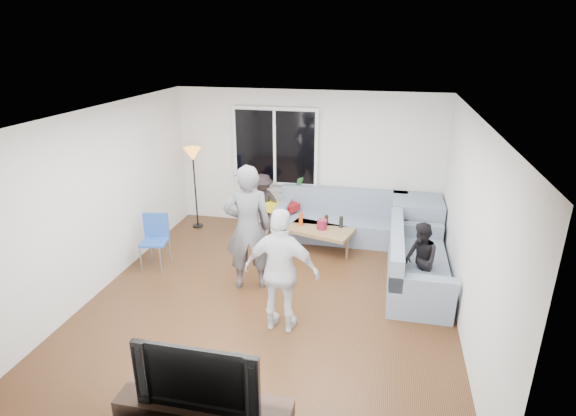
% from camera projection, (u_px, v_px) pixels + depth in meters
% --- Properties ---
extents(floor, '(5.00, 5.50, 0.04)m').
position_uv_depth(floor, '(272.00, 298.00, 6.55)').
color(floor, '#56351C').
rests_on(floor, ground).
extents(ceiling, '(5.00, 5.50, 0.04)m').
position_uv_depth(ceiling, '(270.00, 112.00, 5.62)').
color(ceiling, white).
rests_on(ceiling, ground).
extents(wall_back, '(5.00, 0.04, 2.60)m').
position_uv_depth(wall_back, '(307.00, 160.00, 8.62)').
color(wall_back, silver).
rests_on(wall_back, ground).
extents(wall_front, '(5.00, 0.04, 2.60)m').
position_uv_depth(wall_front, '(183.00, 339.00, 3.56)').
color(wall_front, silver).
rests_on(wall_front, ground).
extents(wall_left, '(0.04, 5.50, 2.60)m').
position_uv_depth(wall_left, '(101.00, 199.00, 6.59)').
color(wall_left, silver).
rests_on(wall_left, ground).
extents(wall_right, '(0.04, 5.50, 2.60)m').
position_uv_depth(wall_right, '(471.00, 228.00, 5.59)').
color(wall_right, silver).
rests_on(wall_right, ground).
extents(window_frame, '(1.62, 0.06, 1.47)m').
position_uv_depth(window_frame, '(275.00, 147.00, 8.58)').
color(window_frame, white).
rests_on(window_frame, wall_back).
extents(window_glass, '(1.50, 0.02, 1.35)m').
position_uv_depth(window_glass, '(275.00, 147.00, 8.54)').
color(window_glass, black).
rests_on(window_glass, window_frame).
extents(window_mullion, '(0.05, 0.03, 1.35)m').
position_uv_depth(window_mullion, '(275.00, 147.00, 8.53)').
color(window_mullion, white).
rests_on(window_mullion, window_frame).
extents(radiator, '(1.30, 0.12, 0.62)m').
position_uv_depth(radiator, '(275.00, 209.00, 8.98)').
color(radiator, silver).
rests_on(radiator, floor).
extents(potted_plant, '(0.26, 0.23, 0.40)m').
position_uv_depth(potted_plant, '(298.00, 186.00, 8.68)').
color(potted_plant, '#2B6B2A').
rests_on(potted_plant, radiator).
extents(vase, '(0.18, 0.18, 0.17)m').
position_uv_depth(vase, '(253.00, 189.00, 8.90)').
color(vase, white).
rests_on(vase, radiator).
extents(sofa_back_section, '(2.30, 0.85, 0.85)m').
position_uv_depth(sofa_back_section, '(341.00, 216.00, 8.33)').
color(sofa_back_section, slate).
rests_on(sofa_back_section, floor).
extents(sofa_right_section, '(2.00, 0.85, 0.85)m').
position_uv_depth(sofa_right_section, '(419.00, 259.00, 6.73)').
color(sofa_right_section, slate).
rests_on(sofa_right_section, floor).
extents(sofa_corner, '(0.85, 0.85, 0.85)m').
position_uv_depth(sofa_corner, '(416.00, 222.00, 8.06)').
color(sofa_corner, slate).
rests_on(sofa_corner, floor).
extents(cushion_yellow, '(0.44, 0.39, 0.14)m').
position_uv_depth(cushion_yellow, '(276.00, 207.00, 8.52)').
color(cushion_yellow, yellow).
rests_on(cushion_yellow, sofa_back_section).
extents(cushion_red, '(0.46, 0.44, 0.13)m').
position_uv_depth(cushion_red, '(288.00, 206.00, 8.55)').
color(cushion_red, maroon).
rests_on(cushion_red, sofa_back_section).
extents(coffee_table, '(1.22, 0.87, 0.40)m').
position_uv_depth(coffee_table, '(320.00, 239.00, 7.92)').
color(coffee_table, '#9D764C').
rests_on(coffee_table, floor).
extents(pitcher, '(0.17, 0.17, 0.17)m').
position_uv_depth(pitcher, '(322.00, 224.00, 7.81)').
color(pitcher, maroon).
rests_on(pitcher, coffee_table).
extents(side_chair, '(0.47, 0.47, 0.86)m').
position_uv_depth(side_chair, '(154.00, 242.00, 7.26)').
color(side_chair, '#254EA1').
rests_on(side_chair, floor).
extents(floor_lamp, '(0.32, 0.32, 1.56)m').
position_uv_depth(floor_lamp, '(195.00, 189.00, 8.69)').
color(floor_lamp, orange).
rests_on(floor_lamp, floor).
extents(player_left, '(0.78, 0.62, 1.87)m').
position_uv_depth(player_left, '(248.00, 228.00, 6.53)').
color(player_left, '#4F5054').
rests_on(player_left, floor).
extents(player_right, '(0.97, 0.45, 1.62)m').
position_uv_depth(player_right, '(282.00, 272.00, 5.59)').
color(player_right, silver).
rests_on(player_right, floor).
extents(spectator_right, '(0.56, 0.63, 1.09)m').
position_uv_depth(spectator_right, '(420.00, 260.00, 6.45)').
color(spectator_right, black).
rests_on(spectator_right, floor).
extents(spectator_back, '(0.77, 0.50, 1.11)m').
position_uv_depth(spectator_back, '(263.00, 203.00, 8.60)').
color(spectator_back, black).
rests_on(spectator_back, floor).
extents(television, '(1.13, 0.15, 0.65)m').
position_uv_depth(television, '(201.00, 371.00, 3.99)').
color(television, black).
rests_on(television, tv_console).
extents(bottle_e, '(0.07, 0.07, 0.20)m').
position_uv_depth(bottle_e, '(341.00, 222.00, 7.87)').
color(bottle_e, black).
rests_on(bottle_e, coffee_table).
extents(bottle_a, '(0.07, 0.07, 0.23)m').
position_uv_depth(bottle_a, '(301.00, 219.00, 7.95)').
color(bottle_a, '#DB480C').
rests_on(bottle_a, coffee_table).
extents(bottle_c, '(0.07, 0.07, 0.19)m').
position_uv_depth(bottle_c, '(326.00, 220.00, 7.96)').
color(bottle_c, black).
rests_on(bottle_c, coffee_table).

